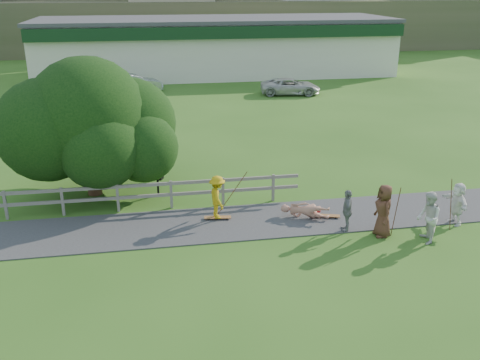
{
  "coord_description": "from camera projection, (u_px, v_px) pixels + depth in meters",
  "views": [
    {
      "loc": [
        -2.73,
        -15.8,
        8.17
      ],
      "look_at": [
        0.44,
        2.0,
        1.46
      ],
      "focal_mm": 40.0,
      "sensor_mm": 36.0,
      "label": 1
    }
  ],
  "objects": [
    {
      "name": "spectator_a",
      "position": [
        428.0,
        218.0,
        17.57
      ],
      "size": [
        0.84,
        0.99,
        1.77
      ],
      "primitive_type": "imported",
      "rotation": [
        0.0,
        0.0,
        4.5
      ],
      "color": "silver",
      "rests_on": "ground"
    },
    {
      "name": "strip_mall",
      "position": [
        216.0,
        46.0,
        49.88
      ],
      "size": [
        32.5,
        10.75,
        5.1
      ],
      "color": "silver",
      "rests_on": "ground"
    },
    {
      "name": "pole_rider",
      "position": [
        232.0,
        189.0,
        19.65
      ],
      "size": [
        0.03,
        0.03,
        2.02
      ],
      "primitive_type": "cylinder",
      "color": "#543421",
      "rests_on": "ground"
    },
    {
      "name": "skater_fallen",
      "position": [
        305.0,
        211.0,
        19.53
      ],
      "size": [
        1.17,
        1.77,
        0.64
      ],
      "primitive_type": "imported",
      "rotation": [
        0.0,
        0.0,
        1.1
      ],
      "color": "tan",
      "rests_on": "ground"
    },
    {
      "name": "longboard_rider",
      "position": [
        218.0,
        219.0,
        19.52
      ],
      "size": [
        1.0,
        0.35,
        0.11
      ],
      "primitive_type": null,
      "rotation": [
        0.0,
        0.0,
        -0.12
      ],
      "color": "brown",
      "rests_on": "ground"
    },
    {
      "name": "bbq",
      "position": [
        158.0,
        185.0,
        21.64
      ],
      "size": [
        0.52,
        0.47,
        0.93
      ],
      "primitive_type": null,
      "rotation": [
        0.0,
        0.0,
        -0.42
      ],
      "color": "black",
      "rests_on": "ground"
    },
    {
      "name": "spectator_b",
      "position": [
        347.0,
        211.0,
        18.43
      ],
      "size": [
        0.65,
        0.97,
        1.53
      ],
      "primitive_type": "imported",
      "rotation": [
        0.0,
        0.0,
        4.37
      ],
      "color": "gray",
      "rests_on": "ground"
    },
    {
      "name": "spectator_c",
      "position": [
        384.0,
        211.0,
        18.03
      ],
      "size": [
        0.63,
        0.93,
        1.84
      ],
      "primitive_type": "imported",
      "rotation": [
        0.0,
        0.0,
        4.67
      ],
      "color": "#533021",
      "rests_on": "ground"
    },
    {
      "name": "pole_spec_right",
      "position": [
        451.0,
        205.0,
        18.42
      ],
      "size": [
        0.03,
        0.03,
        1.92
      ],
      "primitive_type": "cylinder",
      "color": "#543421",
      "rests_on": "ground"
    },
    {
      "name": "path",
      "position": [
        230.0,
        223.0,
        19.25
      ],
      "size": [
        34.0,
        3.0,
        0.04
      ],
      "primitive_type": "cube",
      "color": "#323235",
      "rests_on": "ground"
    },
    {
      "name": "fence",
      "position": [
        101.0,
        195.0,
        19.91
      ],
      "size": [
        15.05,
        0.1,
        1.1
      ],
      "color": "#625D57",
      "rests_on": "ground"
    },
    {
      "name": "spectator_d",
      "position": [
        457.0,
        204.0,
        18.98
      ],
      "size": [
        0.47,
        1.44,
        1.55
      ],
      "primitive_type": "imported",
      "rotation": [
        0.0,
        0.0,
        4.72
      ],
      "color": "white",
      "rests_on": "ground"
    },
    {
      "name": "car_white",
      "position": [
        290.0,
        86.0,
        41.06
      ],
      "size": [
        4.85,
        2.82,
        1.27
      ],
      "primitive_type": "imported",
      "rotation": [
        0.0,
        0.0,
        1.41
      ],
      "color": "#BABBB6",
      "rests_on": "ground"
    },
    {
      "name": "helmet",
      "position": [
        317.0,
        211.0,
        20.02
      ],
      "size": [
        0.24,
        0.24,
        0.24
      ],
      "primitive_type": "sphere",
      "color": "#A50C14",
      "rests_on": "ground"
    },
    {
      "name": "car_silver",
      "position": [
        133.0,
        84.0,
        41.63
      ],
      "size": [
        4.72,
        2.57,
        1.47
      ],
      "primitive_type": "imported",
      "rotation": [
        0.0,
        0.0,
        1.81
      ],
      "color": "#A2A6A9",
      "rests_on": "ground"
    },
    {
      "name": "tree",
      "position": [
        90.0,
        142.0,
        21.17
      ],
      "size": [
        7.58,
        7.58,
        4.4
      ],
      "primitive_type": null,
      "color": "black",
      "rests_on": "ground"
    },
    {
      "name": "longboard_fallen",
      "position": [
        326.0,
        217.0,
        19.66
      ],
      "size": [
        1.02,
        0.51,
        0.11
      ],
      "primitive_type": null,
      "rotation": [
        0.0,
        0.0,
        -0.29
      ],
      "color": "brown",
      "rests_on": "ground"
    },
    {
      "name": "pole_spec_left",
      "position": [
        396.0,
        212.0,
        18.04
      ],
      "size": [
        0.03,
        0.03,
        1.76
      ],
      "primitive_type": "cylinder",
      "color": "#543421",
      "rests_on": "ground"
    },
    {
      "name": "skater_rider",
      "position": [
        217.0,
        200.0,
        19.26
      ],
      "size": [
        0.73,
        1.1,
        1.6
      ],
      "primitive_type": "imported",
      "rotation": [
        0.0,
        0.0,
        1.7
      ],
      "color": "#BF9A12",
      "rests_on": "ground"
    },
    {
      "name": "ground",
      "position": [
        238.0,
        242.0,
        17.87
      ],
      "size": [
        260.0,
        260.0,
        0.0
      ],
      "primitive_type": "plane",
      "color": "#305E1B",
      "rests_on": "ground"
    }
  ]
}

